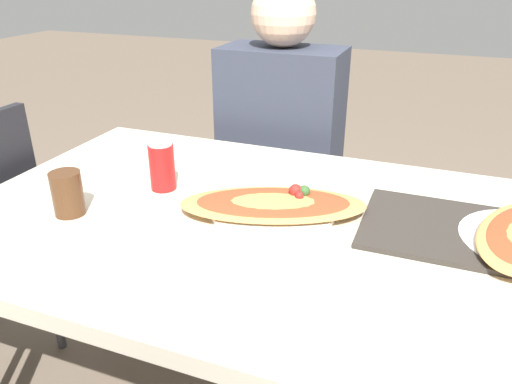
{
  "coord_description": "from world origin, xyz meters",
  "views": [
    {
      "loc": [
        0.41,
        -0.97,
        1.3
      ],
      "look_at": [
        0.03,
        0.01,
        0.8
      ],
      "focal_mm": 35.0,
      "sensor_mm": 36.0,
      "label": 1
    }
  ],
  "objects": [
    {
      "name": "dining_table",
      "position": [
        0.0,
        0.0,
        0.68
      ],
      "size": [
        1.34,
        0.92,
        0.74
      ],
      "color": "beige",
      "rests_on": "ground_plane"
    },
    {
      "name": "chair_far_seated",
      "position": [
        -0.13,
        0.79,
        0.51
      ],
      "size": [
        0.4,
        0.4,
        0.91
      ],
      "rotation": [
        0.0,
        0.0,
        3.14
      ],
      "color": "black",
      "rests_on": "ground_plane"
    },
    {
      "name": "person_seated",
      "position": [
        -0.13,
        0.68,
        0.73
      ],
      "size": [
        0.42,
        0.27,
        1.24
      ],
      "rotation": [
        0.0,
        0.0,
        3.14
      ],
      "color": "#2D2D38",
      "rests_on": "ground_plane"
    },
    {
      "name": "pizza_main",
      "position": [
        0.07,
        0.03,
        0.76
      ],
      "size": [
        0.48,
        0.33,
        0.06
      ],
      "color": "white",
      "rests_on": "dining_table"
    },
    {
      "name": "soda_can",
      "position": [
        -0.25,
        0.06,
        0.8
      ],
      "size": [
        0.07,
        0.07,
        0.12
      ],
      "color": "red",
      "rests_on": "dining_table"
    },
    {
      "name": "drink_glass",
      "position": [
        -0.38,
        -0.14,
        0.8
      ],
      "size": [
        0.07,
        0.07,
        0.11
      ],
      "color": "#4C2D19",
      "rests_on": "dining_table"
    },
    {
      "name": "serving_tray",
      "position": [
        0.51,
        0.09,
        0.75
      ],
      "size": [
        0.47,
        0.29,
        0.01
      ],
      "color": "#332D28",
      "rests_on": "dining_table"
    }
  ]
}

